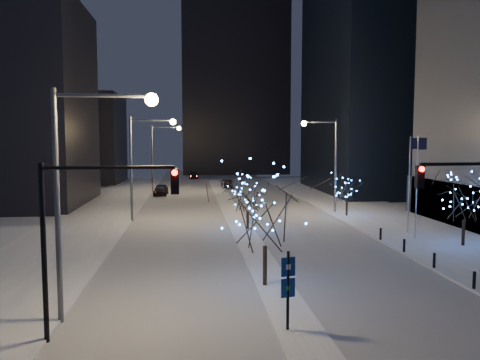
{
  "coord_description": "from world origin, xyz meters",
  "views": [
    {
      "loc": [
        -4.4,
        -18.25,
        7.87
      ],
      "look_at": [
        -0.88,
        14.66,
        5.0
      ],
      "focal_mm": 35.0,
      "sensor_mm": 36.0,
      "label": 1
    }
  ],
  "objects": [
    {
      "name": "ground",
      "position": [
        0.0,
        0.0,
        0.0
      ],
      "size": [
        160.0,
        160.0,
        0.0
      ],
      "primitive_type": "plane",
      "color": "white",
      "rests_on": "ground"
    },
    {
      "name": "road",
      "position": [
        0.0,
        35.0,
        0.01
      ],
      "size": [
        20.0,
        130.0,
        0.02
      ],
      "primitive_type": "cube",
      "color": "#ABB1BB",
      "rests_on": "ground"
    },
    {
      "name": "median",
      "position": [
        0.0,
        30.0,
        0.07
      ],
      "size": [
        2.0,
        80.0,
        0.15
      ],
      "primitive_type": "cube",
      "color": "white",
      "rests_on": "ground"
    },
    {
      "name": "east_sidewalk",
      "position": [
        15.0,
        20.0,
        0.07
      ],
      "size": [
        10.0,
        90.0,
        0.15
      ],
      "primitive_type": "cube",
      "color": "white",
      "rests_on": "ground"
    },
    {
      "name": "west_sidewalk",
      "position": [
        -14.0,
        20.0,
        0.07
      ],
      "size": [
        8.0,
        90.0,
        0.15
      ],
      "primitive_type": "cube",
      "color": "white",
      "rests_on": "ground"
    },
    {
      "name": "filler_west_far",
      "position": [
        -26.0,
        70.0,
        8.0
      ],
      "size": [
        18.0,
        16.0,
        16.0
      ],
      "primitive_type": "cube",
      "color": "black",
      "rests_on": "ground"
    },
    {
      "name": "horizon_block",
      "position": [
        6.0,
        92.0,
        21.0
      ],
      "size": [
        24.0,
        14.0,
        42.0
      ],
      "primitive_type": "cube",
      "color": "black",
      "rests_on": "ground"
    },
    {
      "name": "street_lamp_w_near",
      "position": [
        -8.94,
        2.0,
        6.5
      ],
      "size": [
        4.4,
        0.56,
        10.0
      ],
      "color": "#595E66",
      "rests_on": "ground"
    },
    {
      "name": "street_lamp_w_mid",
      "position": [
        -8.94,
        27.0,
        6.5
      ],
      "size": [
        4.4,
        0.56,
        10.0
      ],
      "color": "#595E66",
      "rests_on": "ground"
    },
    {
      "name": "street_lamp_w_far",
      "position": [
        -8.94,
        52.0,
        6.5
      ],
      "size": [
        4.4,
        0.56,
        10.0
      ],
      "color": "#595E66",
      "rests_on": "ground"
    },
    {
      "name": "street_lamp_east",
      "position": [
        10.08,
        30.0,
        6.45
      ],
      "size": [
        3.9,
        0.56,
        10.0
      ],
      "color": "#595E66",
      "rests_on": "ground"
    },
    {
      "name": "traffic_signal_west",
      "position": [
        -8.44,
        -0.0,
        4.76
      ],
      "size": [
        5.26,
        0.43,
        7.0
      ],
      "color": "black",
      "rests_on": "ground"
    },
    {
      "name": "flagpoles",
      "position": [
        13.37,
        17.25,
        4.8
      ],
      "size": [
        1.35,
        2.6,
        8.0
      ],
      "color": "silver",
      "rests_on": "east_sidewalk"
    },
    {
      "name": "bollards",
      "position": [
        10.2,
        10.0,
        0.6
      ],
      "size": [
        0.16,
        12.16,
        0.9
      ],
      "color": "black",
      "rests_on": "east_sidewalk"
    },
    {
      "name": "car_near",
      "position": [
        -8.54,
        48.26,
        0.79
      ],
      "size": [
        2.07,
        4.7,
        1.57
      ],
      "primitive_type": "imported",
      "rotation": [
        0.0,
        0.0,
        -0.05
      ],
      "color": "black",
      "rests_on": "ground"
    },
    {
      "name": "car_mid",
      "position": [
        1.5,
        57.2,
        0.72
      ],
      "size": [
        1.66,
        4.41,
        1.44
      ],
      "primitive_type": "imported",
      "rotation": [
        0.0,
        0.0,
        3.17
      ],
      "color": "black",
      "rests_on": "ground"
    },
    {
      "name": "car_far",
      "position": [
        -3.74,
        75.94,
        0.63
      ],
      "size": [
        1.78,
        4.36,
        1.26
      ],
      "primitive_type": "imported",
      "rotation": [
        0.0,
        0.0,
        -0.0
      ],
      "color": "black",
      "rests_on": "ground"
    },
    {
      "name": "holiday_tree_median_near",
      "position": [
        -0.5,
        5.79,
        4.29
      ],
      "size": [
        5.98,
        5.98,
        6.59
      ],
      "color": "black",
      "rests_on": "median"
    },
    {
      "name": "holiday_tree_median_far",
      "position": [
        0.5,
        21.38,
        3.08
      ],
      "size": [
        4.29,
        4.29,
        4.54
      ],
      "color": "black",
      "rests_on": "median"
    },
    {
      "name": "holiday_tree_plaza_near",
      "position": [
        15.43,
        13.51,
        3.58
      ],
      "size": [
        5.03,
        5.03,
        5.31
      ],
      "color": "black",
      "rests_on": "east_sidewalk"
    },
    {
      "name": "holiday_tree_plaza_far",
      "position": [
        11.45,
        27.54,
        2.87
      ],
      "size": [
        3.71,
        3.71,
        4.22
      ],
      "color": "black",
      "rests_on": "east_sidewalk"
    },
    {
      "name": "wayfinding_sign",
      "position": [
        -0.51,
        -0.12,
        2.08
      ],
      "size": [
        0.6,
        0.23,
        3.39
      ],
      "rotation": [
        0.0,
        0.0,
        0.27
      ],
      "color": "black",
      "rests_on": "ground"
    }
  ]
}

